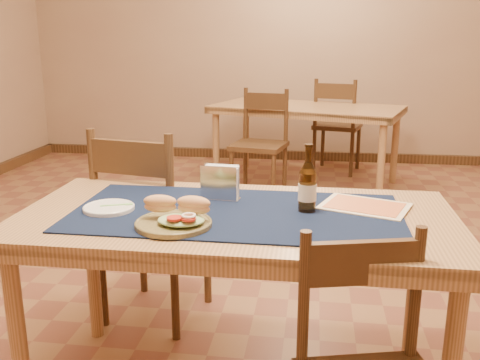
# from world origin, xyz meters

# --- Properties ---
(room) EXTENTS (6.04, 7.04, 2.84)m
(room) POSITION_xyz_m (0.00, 0.00, 1.40)
(room) COLOR brown
(room) RESTS_ON ground
(main_table) EXTENTS (1.60, 0.80, 0.75)m
(main_table) POSITION_xyz_m (0.00, -0.80, 0.67)
(main_table) COLOR #AE8252
(main_table) RESTS_ON ground
(placemat) EXTENTS (1.20, 0.60, 0.01)m
(placemat) POSITION_xyz_m (0.00, -0.80, 0.75)
(placemat) COLOR black
(placemat) RESTS_ON main_table
(baseboard) EXTENTS (6.00, 7.00, 0.10)m
(baseboard) POSITION_xyz_m (0.00, 0.00, 0.05)
(baseboard) COLOR #492F1A
(baseboard) RESTS_ON ground
(back_table) EXTENTS (1.91, 1.33, 0.75)m
(back_table) POSITION_xyz_m (0.19, 2.47, 0.67)
(back_table) COLOR #AE8252
(back_table) RESTS_ON ground
(chair_main_far) EXTENTS (0.53, 0.53, 0.98)m
(chair_main_far) POSITION_xyz_m (-0.50, -0.28, 0.51)
(chair_main_far) COLOR #492F1A
(chair_main_far) RESTS_ON ground
(chair_back_near) EXTENTS (0.51, 0.51, 0.95)m
(chair_back_near) POSITION_xyz_m (-0.19, 1.93, 0.49)
(chair_back_near) COLOR #492F1A
(chair_back_near) RESTS_ON ground
(chair_back_far) EXTENTS (0.55, 0.55, 0.98)m
(chair_back_far) POSITION_xyz_m (0.50, 2.93, 0.51)
(chair_back_far) COLOR #492F1A
(chair_back_far) RESTS_ON ground
(sandwich_plate) EXTENTS (0.26, 0.26, 0.10)m
(sandwich_plate) POSITION_xyz_m (-0.18, -0.98, 0.78)
(sandwich_plate) COLOR olive
(sandwich_plate) RESTS_ON placemat
(side_plate) EXTENTS (0.19, 0.19, 0.02)m
(side_plate) POSITION_xyz_m (-0.47, -0.84, 0.76)
(side_plate) COLOR white
(side_plate) RESTS_ON placemat
(fork) EXTENTS (0.12, 0.06, 0.00)m
(fork) POSITION_xyz_m (-0.44, -0.82, 0.77)
(fork) COLOR #8EDD79
(fork) RESTS_ON side_plate
(beer_bottle) EXTENTS (0.07, 0.07, 0.25)m
(beer_bottle) POSITION_xyz_m (0.26, -0.75, 0.85)
(beer_bottle) COLOR #482B0C
(beer_bottle) RESTS_ON placemat
(napkin_holder) EXTENTS (0.16, 0.07, 0.14)m
(napkin_holder) POSITION_xyz_m (-0.09, -0.65, 0.82)
(napkin_holder) COLOR silver
(napkin_holder) RESTS_ON placemat
(menu_card) EXTENTS (0.37, 0.32, 0.01)m
(menu_card) POSITION_xyz_m (0.47, -0.67, 0.76)
(menu_card) COLOR beige
(menu_card) RESTS_ON placemat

